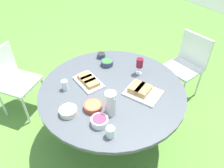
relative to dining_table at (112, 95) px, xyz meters
name	(u,v)px	position (x,y,z in m)	size (l,w,h in m)	color
ground_plane	(112,134)	(0.00, 0.00, -0.65)	(40.00, 40.00, 0.00)	#5B8C38
dining_table	(112,95)	(0.00, 0.00, 0.00)	(1.47, 1.47, 0.74)	#4C4C51
chair_near_right	(187,62)	(-0.06, 1.30, -0.13)	(0.46, 0.44, 0.89)	silver
chair_far_back	(12,77)	(-1.10, -0.73, -0.13)	(0.59, 0.60, 0.89)	silver
water_pitcher	(111,103)	(0.26, -0.20, 0.21)	(0.11, 0.10, 0.24)	silver
wine_glass	(140,63)	(-0.04, 0.39, 0.22)	(0.07, 0.07, 0.19)	silver
platter_bread_main	(88,81)	(-0.22, -0.15, 0.12)	(0.33, 0.20, 0.06)	white
platter_charcuterie	(141,91)	(0.22, 0.19, 0.12)	(0.40, 0.36, 0.07)	white
bowl_fries	(93,106)	(0.12, -0.30, 0.12)	(0.17, 0.17, 0.05)	#B74733
bowl_salad	(107,63)	(-0.37, 0.20, 0.12)	(0.14, 0.14, 0.06)	#334256
bowl_olives	(101,55)	(-0.55, 0.23, 0.12)	(0.10, 0.10, 0.06)	#334256
bowl_dip_red	(100,121)	(0.31, -0.35, 0.13)	(0.15, 0.15, 0.06)	white
bowl_dip_cream	(68,111)	(0.05, -0.51, 0.12)	(0.16, 0.16, 0.06)	beige
cup_water_near	(65,85)	(-0.27, -0.38, 0.14)	(0.06, 0.06, 0.11)	silver
cup_water_far	(110,132)	(0.46, -0.35, 0.14)	(0.07, 0.07, 0.09)	silver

